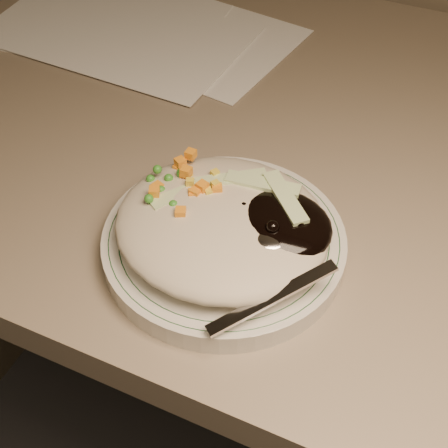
% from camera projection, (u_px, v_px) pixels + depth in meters
% --- Properties ---
extents(desk, '(1.40, 0.70, 0.74)m').
position_uv_depth(desk, '(363.00, 273.00, 0.82)').
color(desk, '#7D6E5B').
rests_on(desk, ground).
extents(plate, '(0.22, 0.22, 0.02)m').
position_uv_depth(plate, '(224.00, 244.00, 0.57)').
color(plate, silver).
rests_on(plate, desk).
extents(plate_rim, '(0.21, 0.21, 0.00)m').
position_uv_depth(plate_rim, '(224.00, 236.00, 0.57)').
color(plate_rim, '#144723').
rests_on(plate_rim, plate).
extents(meal, '(0.21, 0.19, 0.05)m').
position_uv_depth(meal, '(228.00, 222.00, 0.55)').
color(meal, '#BAB197').
rests_on(meal, plate).
extents(papers, '(0.43, 0.28, 0.00)m').
position_uv_depth(papers, '(130.00, 29.00, 0.86)').
color(papers, white).
rests_on(papers, desk).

